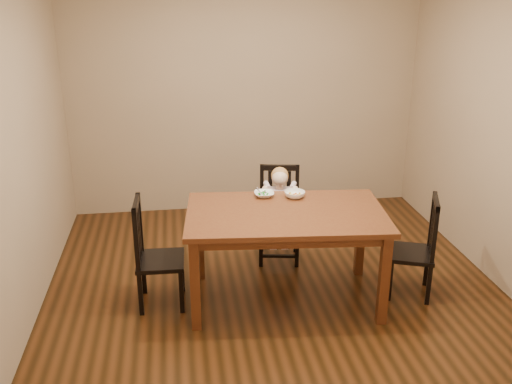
{
  "coord_description": "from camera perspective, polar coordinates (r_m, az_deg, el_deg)",
  "views": [
    {
      "loc": [
        -0.8,
        -4.41,
        2.59
      ],
      "look_at": [
        -0.13,
        0.25,
        0.83
      ],
      "focal_mm": 40.0,
      "sensor_mm": 36.0,
      "label": 1
    }
  ],
  "objects": [
    {
      "name": "bowl_veg",
      "position": [
        4.95,
        3.89,
        -0.25
      ],
      "size": [
        0.24,
        0.24,
        0.06
      ],
      "primitive_type": "imported",
      "rotation": [
        0.0,
        0.0,
        0.43
      ],
      "color": "white",
      "rests_on": "dining_table"
    },
    {
      "name": "chair_child",
      "position": [
        5.53,
        2.33,
        -2.38
      ],
      "size": [
        0.46,
        0.44,
        0.92
      ],
      "rotation": [
        0.0,
        0.0,
        2.97
      ],
      "color": "black",
      "rests_on": "room"
    },
    {
      "name": "bowl_peas",
      "position": [
        4.97,
        0.82,
        -0.23
      ],
      "size": [
        0.18,
        0.18,
        0.04
      ],
      "primitive_type": "imported",
      "rotation": [
        0.0,
        0.0,
        -0.03
      ],
      "color": "white",
      "rests_on": "dining_table"
    },
    {
      "name": "fork",
      "position": [
        4.94,
        0.38,
        -0.07
      ],
      "size": [
        0.05,
        0.12,
        0.05
      ],
      "rotation": [
        0.0,
        0.0,
        0.3
      ],
      "color": "silver",
      "rests_on": "bowl_peas"
    },
    {
      "name": "chair_right",
      "position": [
        5.08,
        15.79,
        -5.47
      ],
      "size": [
        0.48,
        0.49,
        0.9
      ],
      "rotation": [
        0.0,
        0.0,
        1.21
      ],
      "color": "black",
      "rests_on": "room"
    },
    {
      "name": "chair_left",
      "position": [
        4.82,
        -10.12,
        -6.24
      ],
      "size": [
        0.4,
        0.42,
        0.94
      ],
      "rotation": [
        0.0,
        0.0,
        -1.61
      ],
      "color": "black",
      "rests_on": "room"
    },
    {
      "name": "dining_table",
      "position": [
        4.7,
        3.0,
        -3.03
      ],
      "size": [
        1.7,
        1.12,
        0.81
      ],
      "rotation": [
        0.0,
        0.0,
        -0.09
      ],
      "color": "#532513",
      "rests_on": "room"
    },
    {
      "name": "room",
      "position": [
        4.65,
        1.98,
        5.04
      ],
      "size": [
        4.01,
        4.01,
        2.71
      ],
      "color": "#49260F",
      "rests_on": "ground"
    },
    {
      "name": "toddler",
      "position": [
        5.44,
        2.35,
        -1.33
      ],
      "size": [
        0.35,
        0.4,
        0.49
      ],
      "primitive_type": null,
      "rotation": [
        0.0,
        0.0,
        2.97
      ],
      "color": "silver",
      "rests_on": "chair_child"
    }
  ]
}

